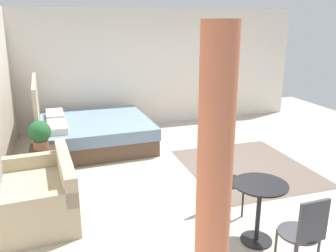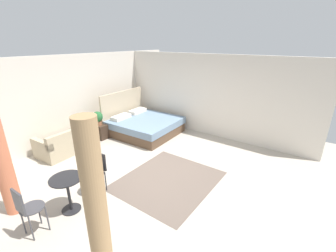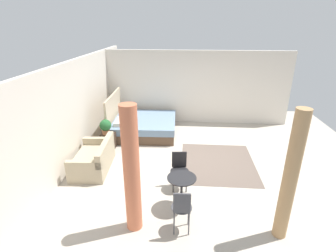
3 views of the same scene
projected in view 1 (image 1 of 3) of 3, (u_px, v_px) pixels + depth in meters
ground_plane at (212, 167)px, 5.87m from camera, size 8.80×9.59×0.02m
wall_right at (162, 67)px, 8.14m from camera, size 0.12×6.59×2.62m
area_rug at (246, 167)px, 5.85m from camera, size 2.19×1.93×0.01m
bed at (91, 132)px, 6.75m from camera, size 2.04×2.13×1.35m
couch at (42, 195)px, 4.38m from camera, size 1.48×0.92×0.74m
nightstand at (45, 160)px, 5.53m from camera, size 0.43×0.42×0.46m
potted_plant at (40, 134)px, 5.30m from camera, size 0.34×0.34×0.45m
balcony_table at (259, 202)px, 3.77m from camera, size 0.58×0.58×0.70m
cafe_chair_near_window at (224, 174)px, 4.38m from camera, size 0.45×0.45×0.84m
cafe_chair_near_couch at (305, 232)px, 3.11m from camera, size 0.38×0.38×0.90m
curtain_right at (215, 175)px, 2.76m from camera, size 0.28×0.28×2.36m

